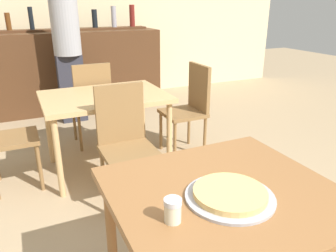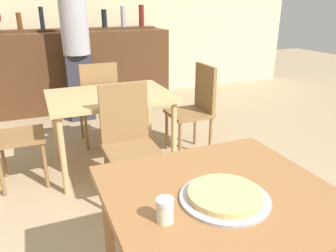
{
  "view_description": "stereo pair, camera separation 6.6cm",
  "coord_description": "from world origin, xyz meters",
  "px_view_note": "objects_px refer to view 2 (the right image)",
  "views": [
    {
      "loc": [
        -0.72,
        -0.97,
        1.49
      ],
      "look_at": [
        -0.01,
        0.55,
        0.86
      ],
      "focal_mm": 35.0,
      "sensor_mm": 36.0,
      "label": 1
    },
    {
      "loc": [
        -0.66,
        -1.0,
        1.49
      ],
      "look_at": [
        -0.01,
        0.55,
        0.86
      ],
      "focal_mm": 35.0,
      "sensor_mm": 36.0,
      "label": 2
    }
  ],
  "objects_px": {
    "chair_far_side_front": "(128,137)",
    "person_standing": "(76,44)",
    "chair_far_side_back": "(99,99)",
    "pizza_tray": "(225,196)",
    "chair_far_side_left": "(6,128)",
    "cheese_shaker": "(165,210)",
    "chair_far_side_right": "(196,104)"
  },
  "relations": [
    {
      "from": "chair_far_side_front",
      "to": "person_standing",
      "type": "relative_size",
      "value": 0.5
    },
    {
      "from": "chair_far_side_back",
      "to": "pizza_tray",
      "type": "relative_size",
      "value": 2.55
    },
    {
      "from": "person_standing",
      "to": "chair_far_side_right",
      "type": "bearing_deg",
      "value": -58.36
    },
    {
      "from": "chair_far_side_left",
      "to": "chair_far_side_right",
      "type": "distance_m",
      "value": 1.75
    },
    {
      "from": "chair_far_side_right",
      "to": "person_standing",
      "type": "height_order",
      "value": "person_standing"
    },
    {
      "from": "chair_far_side_front",
      "to": "person_standing",
      "type": "distance_m",
      "value": 2.14
    },
    {
      "from": "chair_far_side_right",
      "to": "person_standing",
      "type": "relative_size",
      "value": 0.5
    },
    {
      "from": "chair_far_side_front",
      "to": "chair_far_side_right",
      "type": "bearing_deg",
      "value": 32.82
    },
    {
      "from": "chair_far_side_back",
      "to": "person_standing",
      "type": "bearing_deg",
      "value": -86.52
    },
    {
      "from": "chair_far_side_left",
      "to": "cheese_shaker",
      "type": "distance_m",
      "value": 2.05
    },
    {
      "from": "chair_far_side_front",
      "to": "person_standing",
      "type": "bearing_deg",
      "value": 91.59
    },
    {
      "from": "pizza_tray",
      "to": "cheese_shaker",
      "type": "xyz_separation_m",
      "value": [
        -0.27,
        -0.04,
        0.03
      ]
    },
    {
      "from": "pizza_tray",
      "to": "cheese_shaker",
      "type": "relative_size",
      "value": 3.95
    },
    {
      "from": "chair_far_side_back",
      "to": "chair_far_side_left",
      "type": "relative_size",
      "value": 1.0
    },
    {
      "from": "pizza_tray",
      "to": "cheese_shaker",
      "type": "bearing_deg",
      "value": -172.55
    },
    {
      "from": "chair_far_side_left",
      "to": "pizza_tray",
      "type": "relative_size",
      "value": 2.55
    },
    {
      "from": "pizza_tray",
      "to": "person_standing",
      "type": "relative_size",
      "value": 0.2
    },
    {
      "from": "cheese_shaker",
      "to": "person_standing",
      "type": "relative_size",
      "value": 0.05
    },
    {
      "from": "pizza_tray",
      "to": "person_standing",
      "type": "height_order",
      "value": "person_standing"
    },
    {
      "from": "chair_far_side_left",
      "to": "pizza_tray",
      "type": "bearing_deg",
      "value": -154.61
    },
    {
      "from": "pizza_tray",
      "to": "cheese_shaker",
      "type": "height_order",
      "value": "cheese_shaker"
    },
    {
      "from": "chair_far_side_back",
      "to": "cheese_shaker",
      "type": "distance_m",
      "value": 2.52
    },
    {
      "from": "chair_far_side_left",
      "to": "cheese_shaker",
      "type": "height_order",
      "value": "chair_far_side_left"
    },
    {
      "from": "chair_far_side_front",
      "to": "cheese_shaker",
      "type": "xyz_separation_m",
      "value": [
        -0.25,
        -1.36,
        0.28
      ]
    },
    {
      "from": "cheese_shaker",
      "to": "chair_far_side_front",
      "type": "bearing_deg",
      "value": 79.63
    },
    {
      "from": "person_standing",
      "to": "chair_far_side_left",
      "type": "bearing_deg",
      "value": -118.37
    },
    {
      "from": "chair_far_side_back",
      "to": "pizza_tray",
      "type": "bearing_deg",
      "value": 90.5
    },
    {
      "from": "chair_far_side_right",
      "to": "person_standing",
      "type": "xyz_separation_m",
      "value": [
        -0.93,
        1.52,
        0.48
      ]
    },
    {
      "from": "chair_far_side_front",
      "to": "cheese_shaker",
      "type": "bearing_deg",
      "value": -100.37
    },
    {
      "from": "chair_far_side_front",
      "to": "pizza_tray",
      "type": "height_order",
      "value": "chair_far_side_front"
    },
    {
      "from": "chair_far_side_left",
      "to": "pizza_tray",
      "type": "distance_m",
      "value": 2.11
    },
    {
      "from": "chair_far_side_front",
      "to": "chair_far_side_back",
      "type": "distance_m",
      "value": 1.13
    }
  ]
}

